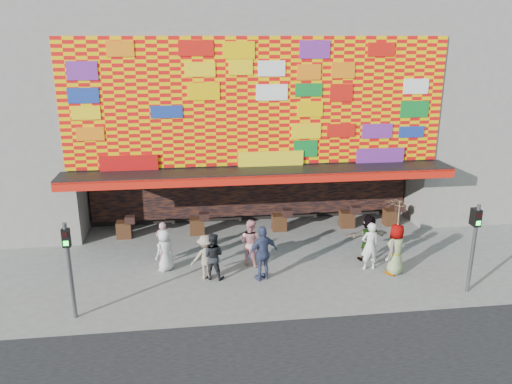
# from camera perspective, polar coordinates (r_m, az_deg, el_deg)

# --- Properties ---
(ground) EXTENTS (90.00, 90.00, 0.00)m
(ground) POSITION_cam_1_polar(r_m,az_deg,el_deg) (17.30, 1.98, -10.14)
(ground) COLOR slate
(ground) RESTS_ON ground
(shop_building) EXTENTS (15.20, 9.40, 10.00)m
(shop_building) POSITION_cam_1_polar(r_m,az_deg,el_deg) (23.60, -1.12, 10.69)
(shop_building) COLOR gray
(shop_building) RESTS_ON ground
(neighbor_right) EXTENTS (11.00, 8.00, 12.00)m
(neighbor_right) POSITION_cam_1_polar(r_m,az_deg,el_deg) (27.93, 27.08, 11.46)
(neighbor_right) COLOR gray
(neighbor_right) RESTS_ON ground
(signal_left) EXTENTS (0.22, 0.20, 3.00)m
(signal_left) POSITION_cam_1_polar(r_m,az_deg,el_deg) (15.38, -20.60, -7.30)
(signal_left) COLOR #59595B
(signal_left) RESTS_ON ground
(signal_right) EXTENTS (0.22, 0.20, 3.00)m
(signal_right) POSITION_cam_1_polar(r_m,az_deg,el_deg) (17.31, 23.69, -4.91)
(signal_right) COLOR #59595B
(signal_right) RESTS_ON ground
(ped_a) EXTENTS (0.87, 0.87, 1.53)m
(ped_a) POSITION_cam_1_polar(r_m,az_deg,el_deg) (18.01, -10.37, -6.57)
(ped_a) COLOR silver
(ped_a) RESTS_ON ground
(ped_b) EXTENTS (0.65, 0.52, 1.55)m
(ped_b) POSITION_cam_1_polar(r_m,az_deg,el_deg) (18.70, -10.53, -5.62)
(ped_b) COLOR #BF7B8E
(ped_b) RESTS_ON ground
(ped_c) EXTENTS (0.95, 0.83, 1.65)m
(ped_c) POSITION_cam_1_polar(r_m,az_deg,el_deg) (17.20, -4.99, -7.32)
(ped_c) COLOR black
(ped_c) RESTS_ON ground
(ped_d) EXTENTS (1.10, 0.74, 1.58)m
(ped_d) POSITION_cam_1_polar(r_m,az_deg,el_deg) (17.25, -5.77, -7.39)
(ped_d) COLOR gray
(ped_d) RESTS_ON ground
(ped_e) EXTENTS (1.23, 0.89, 1.94)m
(ped_e) POSITION_cam_1_polar(r_m,az_deg,el_deg) (17.00, 0.79, -7.01)
(ped_e) COLOR #383F63
(ped_e) RESTS_ON ground
(ped_f) EXTENTS (1.67, 0.68, 1.75)m
(ped_f) POSITION_cam_1_polar(r_m,az_deg,el_deg) (18.96, 12.70, -5.11)
(ped_f) COLOR gray
(ped_f) RESTS_ON ground
(ped_g) EXTENTS (1.06, 1.03, 1.83)m
(ped_g) POSITION_cam_1_polar(r_m,az_deg,el_deg) (18.09, 15.70, -6.33)
(ped_g) COLOR gray
(ped_g) RESTS_ON ground
(ped_h) EXTENTS (0.67, 0.46, 1.77)m
(ped_h) POSITION_cam_1_polar(r_m,az_deg,el_deg) (18.22, 12.87, -6.04)
(ped_h) COLOR silver
(ped_h) RESTS_ON ground
(ped_i) EXTENTS (1.07, 1.03, 1.73)m
(ped_i) POSITION_cam_1_polar(r_m,az_deg,el_deg) (18.11, -0.65, -5.77)
(ped_i) COLOR pink
(ped_i) RESTS_ON ground
(parasol) EXTENTS (1.22, 1.24, 1.97)m
(parasol) POSITION_cam_1_polar(r_m,az_deg,el_deg) (17.62, 16.04, -2.47)
(parasol) COLOR beige
(parasol) RESTS_ON ground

